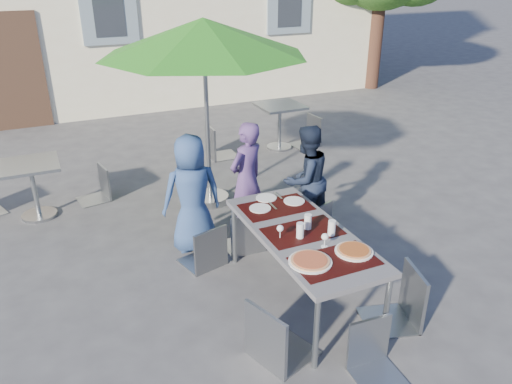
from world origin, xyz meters
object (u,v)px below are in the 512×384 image
chair_2 (316,199)px  patio_umbrella (204,38)px  dining_table (302,237)px  child_0 (192,194)px  bg_chair_r_1 (310,113)px  chair_1 (245,207)px  chair_5 (379,322)px  chair_4 (407,265)px  bg_chair_l_1 (216,122)px  cafe_table_1 (280,118)px  chair_3 (276,299)px  bg_chair_r_0 (95,164)px  pizza_near_right (354,251)px  child_2 (306,179)px  chair_0 (205,222)px  child_1 (247,179)px  pizza_near_left (310,261)px  cafe_table_0 (33,181)px

chair_2 → patio_umbrella: 2.35m
dining_table → child_0: child_0 is taller
child_0 → bg_chair_r_1: bearing=-136.7°
chair_1 → chair_5: bearing=-84.5°
chair_4 → bg_chair_l_1: 4.68m
patio_umbrella → cafe_table_1: size_ratio=3.27×
child_0 → chair_1: child_0 is taller
chair_3 → patio_umbrella: size_ratio=0.40×
chair_5 → bg_chair_r_0: size_ratio=0.98×
pizza_near_right → chair_1: size_ratio=0.35×
child_0 → child_2: 1.38m
chair_5 → cafe_table_1: size_ratio=1.10×
child_2 → chair_5: bearing=60.6°
chair_0 → child_1: bearing=36.8°
dining_table → cafe_table_1: (1.77, 3.97, -0.14)m
cafe_table_1 → bg_chair_r_1: (0.58, -0.04, 0.03)m
chair_0 → chair_4: (1.32, -1.60, 0.06)m
child_0 → patio_umbrella: 1.93m
chair_4 → bg_chair_r_0: chair_4 is taller
chair_1 → cafe_table_1: bearing=57.0°
pizza_near_right → child_1: child_1 is taller
chair_0 → cafe_table_1: 3.89m
chair_1 → chair_5: size_ratio=1.09×
child_1 → cafe_table_1: size_ratio=1.76×
pizza_near_left → pizza_near_right: bearing=-1.9°
child_2 → patio_umbrella: 2.09m
chair_5 → patio_umbrella: size_ratio=0.34×
bg_chair_l_1 → bg_chair_r_0: bearing=-157.7°
pizza_near_left → bg_chair_r_1: (2.55, 4.41, -0.19)m
patio_umbrella → child_0: bearing=-118.2°
child_2 → chair_0: (-1.38, -0.31, -0.12)m
chair_1 → patio_umbrella: size_ratio=0.37×
cafe_table_0 → bg_chair_l_1: bg_chair_l_1 is taller
chair_0 → cafe_table_0: size_ratio=1.25×
chair_2 → bg_chair_l_1: size_ratio=0.85×
pizza_near_right → bg_chair_l_1: 4.52m
patio_umbrella → chair_4: bearing=-76.5°
pizza_near_right → bg_chair_r_0: (-1.68, 3.65, -0.26)m
cafe_table_1 → chair_1: bearing=-123.0°
chair_1 → chair_3: chair_3 is taller
chair_0 → chair_1: size_ratio=0.98×
child_2 → cafe_table_0: (-2.98, 1.70, -0.16)m
bg_chair_r_0 → bg_chair_l_1: bg_chair_l_1 is taller
chair_4 → chair_1: bearing=115.0°
bg_chair_r_0 → pizza_near_left: bearing=-70.9°
pizza_near_right → cafe_table_0: (-2.48, 3.43, -0.27)m
child_2 → cafe_table_0: size_ratio=1.79×
patio_umbrella → bg_chair_r_0: size_ratio=2.93×
patio_umbrella → cafe_table_0: (-2.18, 0.51, -1.68)m
dining_table → child_0: size_ratio=1.36×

